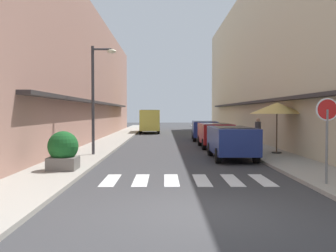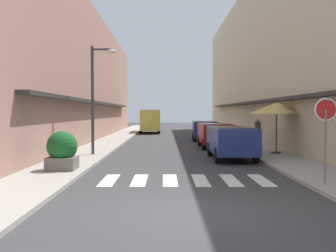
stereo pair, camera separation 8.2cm
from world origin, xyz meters
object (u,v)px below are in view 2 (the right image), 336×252
Objects in this scene: parked_car_near at (231,139)px; parked_car_mid at (215,132)px; cafe_umbrella at (277,108)px; pedestrian_walking_near at (258,132)px; delivery_van at (150,119)px; planter_corner at (62,151)px; street_lamp at (97,88)px; round_street_sign at (326,118)px; parked_car_far at (205,128)px.

parked_car_near is 5.66m from parked_car_mid.
pedestrian_walking_near is at bearing 92.02° from cafe_umbrella.
delivery_van reaches higher than planter_corner.
round_street_sign is at bearing -44.83° from street_lamp.
pedestrian_walking_near reaches higher than parked_car_far.
cafe_umbrella is (2.48, -4.15, 1.40)m from parked_car_mid.
parked_car_far is 0.84× the size of street_lamp.
planter_corner is at bearing -149.24° from cafe_umbrella.
parked_car_near is 22.81m from delivery_van.
parked_car_mid is 0.93× the size of parked_car_far.
delivery_van is at bearing 113.36° from parked_car_far.
parked_car_mid is 1.54× the size of cafe_umbrella.
cafe_umbrella is at bearing 83.24° from round_street_sign.
cafe_umbrella is at bearing 2.81° from street_lamp.
pedestrian_walking_near is at bearing -68.47° from delivery_van.
parked_car_mid is 11.60m from planter_corner.
round_street_sign is at bearing -77.11° from parked_car_near.
round_street_sign reaches higher than parked_car_near.
round_street_sign reaches higher than delivery_van.
parked_car_far is at bearing 93.88° from pedestrian_walking_near.
parked_car_near is 1.64× the size of cafe_umbrella.
parked_car_mid is 8.09m from street_lamp.
parked_car_near is 1.06× the size of parked_car_mid.
parked_car_far is (0.00, 6.16, 0.00)m from parked_car_mid.
parked_car_mid is at bearing 90.00° from parked_car_near.
planter_corner is at bearing 161.26° from round_street_sign.
street_lamp is at bearing 86.09° from planter_corner.
parked_car_far is 2.57× the size of pedestrian_walking_near.
street_lamp reaches higher than parked_car_mid.
street_lamp is 3.06× the size of pedestrian_walking_near.
delivery_van is 4.04× the size of planter_corner.
street_lamp reaches higher than delivery_van.
round_street_sign is 1.43× the size of pedestrian_walking_near.
street_lamp is (-6.24, -4.58, 2.36)m from parked_car_mid.
pedestrian_walking_near is (2.37, -0.82, 0.09)m from parked_car_mid.
cafe_umbrella reaches higher than delivery_van.
delivery_van is (-4.54, 22.34, 0.48)m from parked_car_near.
planter_corner reaches higher than parked_car_mid.
street_lamp reaches higher than round_street_sign.
parked_car_near is 7.65m from planter_corner.
parked_car_mid is 1.67× the size of round_street_sign.
pedestrian_walking_near is at bearing -71.30° from parked_car_far.
cafe_umbrella is at bearing -102.80° from pedestrian_walking_near.
street_lamp is at bearing 170.14° from parked_car_near.
delivery_van is 29.61m from round_street_sign.
pedestrian_walking_near is (-0.12, 3.32, -1.32)m from cafe_umbrella.
parked_car_near and parked_car_mid have the same top height.
parked_car_near is 6.88m from round_street_sign.
delivery_van is at bearing 85.55° from planter_corner.
street_lamp is 9.66m from pedestrian_walking_near.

